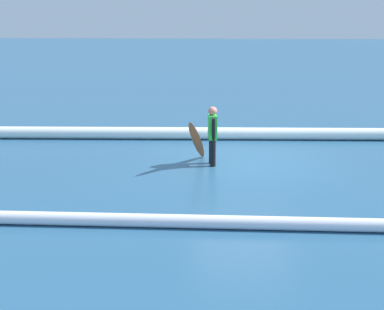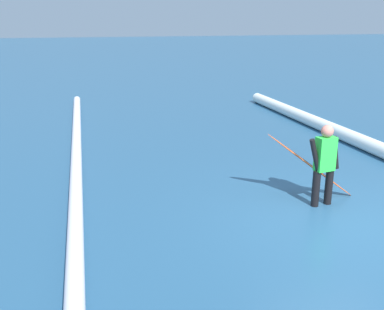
% 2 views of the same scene
% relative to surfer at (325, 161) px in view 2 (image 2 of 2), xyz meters
% --- Properties ---
extents(ground_plane, '(135.68, 135.68, 0.00)m').
position_rel_surfer_xyz_m(ground_plane, '(-0.82, -0.10, -0.83)').
color(ground_plane, '#29587C').
extents(surfer, '(0.25, 0.64, 1.48)m').
position_rel_surfer_xyz_m(surfer, '(0.00, 0.00, 0.00)').
color(surfer, black).
rests_on(surfer, ground_plane).
extents(surfboard, '(0.47, 1.73, 1.28)m').
position_rel_surfer_xyz_m(surfboard, '(0.39, 0.06, -0.20)').
color(surfboard, '#E55926').
rests_on(surfboard, ground_plane).
extents(wave_crest_midground, '(18.75, 0.33, 0.25)m').
position_rel_surfer_xyz_m(wave_crest_midground, '(2.01, 4.32, -0.70)').
color(wave_crest_midground, white).
rests_on(wave_crest_midground, ground_plane).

